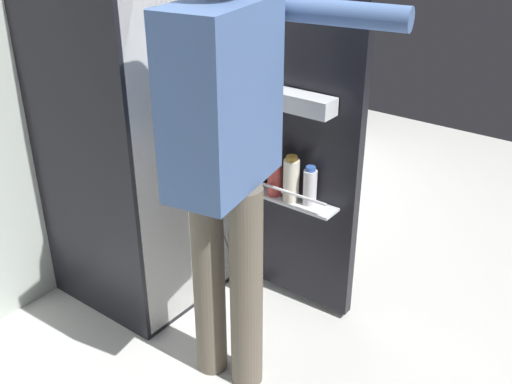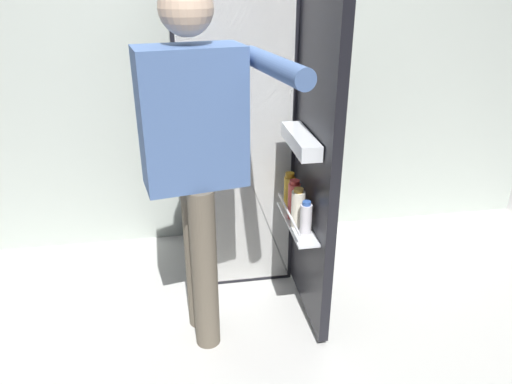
% 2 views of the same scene
% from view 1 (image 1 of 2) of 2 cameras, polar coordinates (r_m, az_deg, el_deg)
% --- Properties ---
extents(ground_plane, '(5.75, 5.75, 0.00)m').
position_cam_1_polar(ground_plane, '(2.69, -1.54, -12.57)').
color(ground_plane, silver).
extents(kitchen_wall, '(4.40, 0.10, 2.49)m').
position_cam_1_polar(kitchen_wall, '(2.78, -17.55, 16.20)').
color(kitchen_wall, beige).
rests_on(kitchen_wall, ground_plane).
extents(refrigerator, '(0.66, 1.22, 1.66)m').
position_cam_1_polar(refrigerator, '(2.60, -10.39, 6.71)').
color(refrigerator, black).
rests_on(refrigerator, ground_plane).
extents(person, '(0.63, 0.70, 1.66)m').
position_cam_1_polar(person, '(1.94, -2.97, 5.47)').
color(person, '#665B4C').
rests_on(person, ground_plane).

